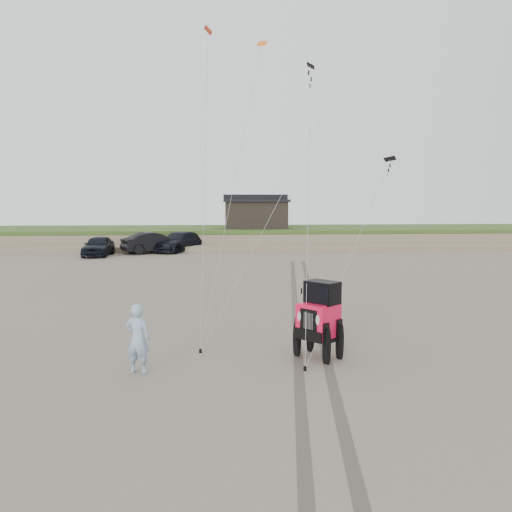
{
  "coord_description": "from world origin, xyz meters",
  "views": [
    {
      "loc": [
        -1.66,
        -13.15,
        4.37
      ],
      "look_at": [
        -0.46,
        3.0,
        2.6
      ],
      "focal_mm": 35.0,
      "sensor_mm": 36.0,
      "label": 1
    }
  ],
  "objects_px": {
    "jeep": "(318,328)",
    "cabin": "(255,213)",
    "man": "(138,339)",
    "truck_c": "(179,242)",
    "truck_a": "(98,246)",
    "truck_b": "(154,243)"
  },
  "relations": [
    {
      "from": "jeep",
      "to": "cabin",
      "type": "bearing_deg",
      "value": 136.23
    },
    {
      "from": "jeep",
      "to": "man",
      "type": "height_order",
      "value": "man"
    },
    {
      "from": "truck_c",
      "to": "cabin",
      "type": "bearing_deg",
      "value": 70.74
    },
    {
      "from": "jeep",
      "to": "man",
      "type": "xyz_separation_m",
      "value": [
        -4.83,
        -0.88,
        0.04
      ]
    },
    {
      "from": "truck_a",
      "to": "truck_c",
      "type": "height_order",
      "value": "truck_c"
    },
    {
      "from": "cabin",
      "to": "jeep",
      "type": "relative_size",
      "value": 1.38
    },
    {
      "from": "truck_b",
      "to": "jeep",
      "type": "height_order",
      "value": "truck_b"
    },
    {
      "from": "truck_c",
      "to": "man",
      "type": "height_order",
      "value": "man"
    },
    {
      "from": "truck_b",
      "to": "jeep",
      "type": "relative_size",
      "value": 1.16
    },
    {
      "from": "truck_a",
      "to": "jeep",
      "type": "relative_size",
      "value": 1.03
    },
    {
      "from": "man",
      "to": "cabin",
      "type": "bearing_deg",
      "value": -81.35
    },
    {
      "from": "truck_c",
      "to": "jeep",
      "type": "distance_m",
      "value": 31.22
    },
    {
      "from": "cabin",
      "to": "truck_b",
      "type": "distance_m",
      "value": 11.94
    },
    {
      "from": "truck_a",
      "to": "jeep",
      "type": "bearing_deg",
      "value": -65.33
    },
    {
      "from": "man",
      "to": "truck_b",
      "type": "bearing_deg",
      "value": -66.16
    },
    {
      "from": "cabin",
      "to": "jeep",
      "type": "xyz_separation_m",
      "value": [
        -0.91,
        -36.7,
        -2.37
      ]
    },
    {
      "from": "truck_c",
      "to": "jeep",
      "type": "xyz_separation_m",
      "value": [
        6.27,
        -30.59,
        0.01
      ]
    },
    {
      "from": "truck_c",
      "to": "man",
      "type": "distance_m",
      "value": 31.5
    },
    {
      "from": "cabin",
      "to": "truck_c",
      "type": "xyz_separation_m",
      "value": [
        -7.18,
        -6.11,
        -2.38
      ]
    },
    {
      "from": "truck_b",
      "to": "cabin",
      "type": "bearing_deg",
      "value": -79.27
    },
    {
      "from": "truck_b",
      "to": "truck_c",
      "type": "distance_m",
      "value": 2.31
    },
    {
      "from": "cabin",
      "to": "truck_c",
      "type": "bearing_deg",
      "value": -139.59
    }
  ]
}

